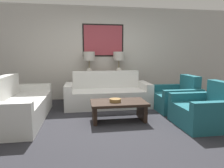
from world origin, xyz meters
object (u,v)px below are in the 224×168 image
at_px(coffee_table, 119,107).
at_px(couch_by_side, 18,106).
at_px(armchair_near_back_wall, 176,99).
at_px(console_table, 104,87).
at_px(armchair_near_camera, 205,112).
at_px(table_lamp_left, 89,59).
at_px(couch_by_back_wall, 108,95).
at_px(decorative_bowl, 115,100).
at_px(table_lamp_right, 119,59).

bearing_deg(coffee_table, couch_by_side, 171.59).
bearing_deg(armchair_near_back_wall, console_table, 139.67).
height_order(armchair_near_back_wall, armchair_near_camera, same).
distance_m(table_lamp_left, couch_by_side, 2.33).
bearing_deg(couch_by_back_wall, console_table, 90.00).
bearing_deg(decorative_bowl, console_table, 89.67).
xyz_separation_m(console_table, coffee_table, (0.06, -1.86, -0.09)).
bearing_deg(coffee_table, console_table, 91.90).
xyz_separation_m(table_lamp_left, armchair_near_back_wall, (1.97, -1.32, -0.91)).
relative_size(coffee_table, decorative_bowl, 4.86).
relative_size(coffee_table, armchair_near_camera, 1.18).
relative_size(table_lamp_right, coffee_table, 0.59).
relative_size(table_lamp_left, decorative_bowl, 2.87).
bearing_deg(coffee_table, armchair_near_back_wall, 20.10).
height_order(decorative_bowl, armchair_near_camera, armchair_near_camera).
bearing_deg(couch_by_back_wall, armchair_near_camera, -47.80).
distance_m(console_table, armchair_near_back_wall, 2.04).
height_order(console_table, decorative_bowl, console_table).
height_order(table_lamp_left, couch_by_side, table_lamp_left).
bearing_deg(couch_by_back_wall, table_lamp_left, 121.19).
xyz_separation_m(couch_by_back_wall, armchair_near_back_wall, (1.55, -0.62, -0.02)).
distance_m(couch_by_back_wall, couch_by_side, 2.08).
bearing_deg(couch_by_side, table_lamp_right, 34.30).
bearing_deg(table_lamp_right, couch_by_side, -145.70).
bearing_deg(console_table, coffee_table, -88.10).
bearing_deg(decorative_bowl, armchair_near_camera, -18.10).
bearing_deg(console_table, table_lamp_right, 0.00).
bearing_deg(couch_by_side, decorative_bowl, -9.76).
distance_m(couch_by_back_wall, decorative_bowl, 1.21).
distance_m(table_lamp_right, armchair_near_camera, 2.81).
height_order(coffee_table, armchair_near_camera, armchair_near_camera).
bearing_deg(armchair_near_back_wall, armchair_near_camera, -90.00).
xyz_separation_m(couch_by_side, armchair_near_camera, (3.44, -0.83, -0.02)).
bearing_deg(couch_by_side, table_lamp_left, 47.07).
height_order(decorative_bowl, armchair_near_back_wall, armchair_near_back_wall).
relative_size(table_lamp_left, couch_by_side, 0.31).
bearing_deg(couch_by_back_wall, couch_by_side, -155.04).
bearing_deg(armchair_near_camera, console_table, 122.80).
relative_size(table_lamp_left, coffee_table, 0.59).
xyz_separation_m(couch_by_back_wall, armchair_near_camera, (1.55, -1.71, -0.02)).
bearing_deg(decorative_bowl, couch_by_back_wall, 89.47).
relative_size(table_lamp_left, armchair_near_camera, 0.69).
distance_m(console_table, coffee_table, 1.87).
height_order(console_table, couch_by_side, couch_by_side).
relative_size(table_lamp_left, table_lamp_right, 1.00).
xyz_separation_m(table_lamp_left, table_lamp_right, (0.84, 0.00, 0.00)).
xyz_separation_m(couch_by_side, decorative_bowl, (1.88, -0.32, 0.13)).
distance_m(table_lamp_left, coffee_table, 2.13).
bearing_deg(armchair_near_camera, couch_by_side, 166.38).
height_order(couch_by_side, coffee_table, couch_by_side).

